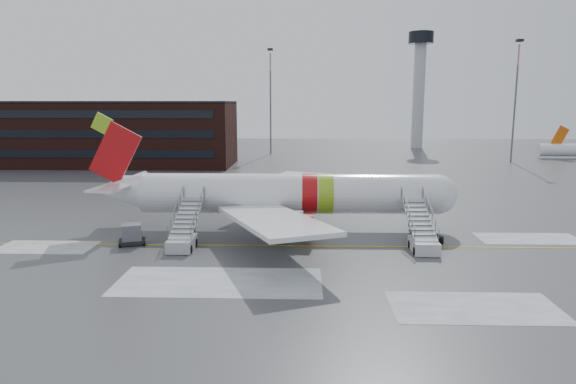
{
  "coord_description": "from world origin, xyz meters",
  "views": [
    {
      "loc": [
        -0.29,
        -43.26,
        12.1
      ],
      "look_at": [
        -1.67,
        2.85,
        4.0
      ],
      "focal_mm": 32.0,
      "sensor_mm": 36.0,
      "label": 1
    }
  ],
  "objects_px": {
    "airstair_aft": "(184,235)",
    "pushback_tug": "(425,237)",
    "airstair_fwd": "(422,237)",
    "airliner": "(279,194)",
    "uld_container": "(132,235)"
  },
  "relations": [
    {
      "from": "airstair_aft",
      "to": "pushback_tug",
      "type": "bearing_deg",
      "value": 4.37
    },
    {
      "from": "airliner",
      "to": "airstair_aft",
      "type": "height_order",
      "value": "airliner"
    },
    {
      "from": "airstair_fwd",
      "to": "airliner",
      "type": "bearing_deg",
      "value": 151.87
    },
    {
      "from": "airstair_fwd",
      "to": "pushback_tug",
      "type": "relative_size",
      "value": 2.73
    },
    {
      "from": "airliner",
      "to": "pushback_tug",
      "type": "relative_size",
      "value": 12.41
    },
    {
      "from": "airliner",
      "to": "pushback_tug",
      "type": "height_order",
      "value": "airliner"
    },
    {
      "from": "airstair_aft",
      "to": "pushback_tug",
      "type": "distance_m",
      "value": 20.65
    },
    {
      "from": "airstair_aft",
      "to": "uld_container",
      "type": "distance_m",
      "value": 4.74
    },
    {
      "from": "airstair_fwd",
      "to": "pushback_tug",
      "type": "xyz_separation_m",
      "value": [
        0.67,
        1.57,
        -0.43
      ]
    },
    {
      "from": "airliner",
      "to": "pushback_tug",
      "type": "distance_m",
      "value": 14.09
    },
    {
      "from": "uld_container",
      "to": "pushback_tug",
      "type": "bearing_deg",
      "value": 1.88
    },
    {
      "from": "airliner",
      "to": "airstair_fwd",
      "type": "height_order",
      "value": "airliner"
    },
    {
      "from": "airstair_fwd",
      "to": "airstair_aft",
      "type": "relative_size",
      "value": 1.0
    },
    {
      "from": "airliner",
      "to": "uld_container",
      "type": "relative_size",
      "value": 13.63
    },
    {
      "from": "airliner",
      "to": "uld_container",
      "type": "distance_m",
      "value": 13.9
    }
  ]
}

